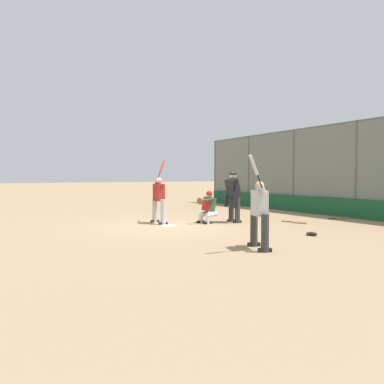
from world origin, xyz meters
name	(u,v)px	position (x,y,z in m)	size (l,w,h in m)	color
ground_plane	(168,226)	(0.00, 0.00, 0.00)	(160.00, 160.00, 0.00)	#9E7F5B
home_plate_marker	(168,226)	(0.00, 0.00, 0.01)	(0.43, 0.43, 0.01)	white
backstop_fence	(322,168)	(0.00, -7.11, 1.93)	(15.99, 0.08, 3.68)	#515651
padding_wall	(320,206)	(0.00, -7.01, 0.35)	(15.59, 0.18, 0.71)	#19512D
batter_at_plate	(159,198)	(0.68, 0.00, 0.84)	(1.00, 0.65, 2.15)	#B7B7BC
catcher_behind_plate	(207,206)	(-0.08, -1.44, 0.57)	(0.59, 0.70, 1.10)	silver
umpire_home	(233,196)	(-0.34, -2.32, 0.92)	(0.69, 0.46, 1.71)	#333333
batter_on_deck	(259,212)	(-4.41, 0.00, 0.80)	(0.82, 0.84, 2.02)	#333333
spare_bat_near_backstop	(340,218)	(-1.57, -6.30, 0.03)	(0.21, 0.81, 0.07)	black
spare_bat_by_padding	(297,222)	(-1.65, -4.02, 0.03)	(0.87, 0.35, 0.07)	black
fielding_glove_on_dirt	(312,234)	(-3.72, -2.41, 0.05)	(0.28, 0.22, 0.10)	black
baseball_loose	(224,218)	(0.60, -2.61, 0.04)	(0.07, 0.07, 0.07)	white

